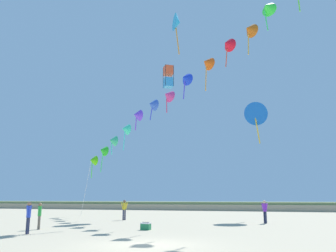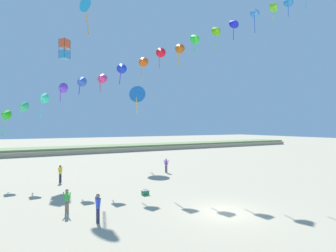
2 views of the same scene
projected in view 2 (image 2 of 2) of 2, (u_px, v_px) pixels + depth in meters
ground_plane at (224, 212)px, 17.27m from camera, size 240.00×240.00×0.00m
dune_ridge at (84, 149)px, 56.86m from camera, size 120.00×8.59×1.32m
person_near_left at (98, 206)px, 15.37m from camera, size 0.25×0.60×1.72m
person_near_right at (166, 164)px, 32.12m from camera, size 0.53×0.44×1.74m
person_mid_center at (60, 172)px, 26.49m from camera, size 0.53×0.45×1.75m
person_far_left at (67, 199)px, 17.01m from camera, size 0.50×0.39×1.61m
kite_banner_string at (150, 56)px, 28.67m from camera, size 33.45×17.33×21.34m
large_kite_low_lead at (65, 49)px, 34.15m from camera, size 1.41×1.41×2.55m
large_kite_mid_trail at (87, 6)px, 32.25m from camera, size 1.65×2.05×4.69m
large_kite_high_solo at (137, 94)px, 38.28m from camera, size 2.63×1.94×4.42m
beach_cooler at (145, 192)px, 21.70m from camera, size 0.58×0.41×0.46m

